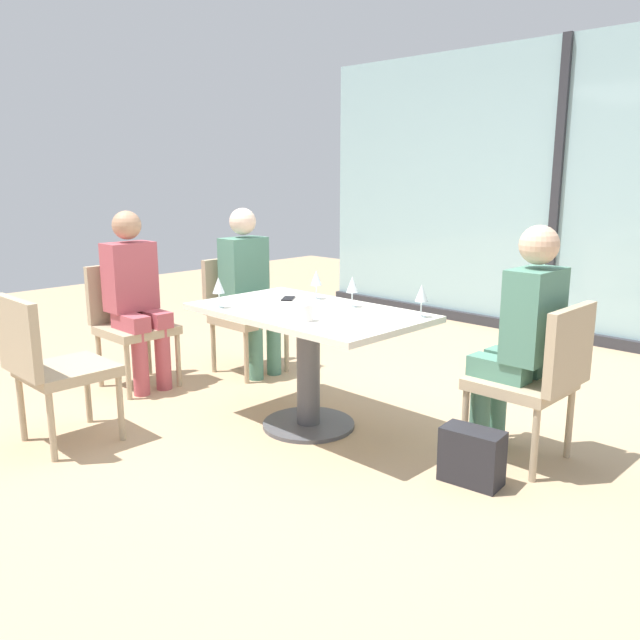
% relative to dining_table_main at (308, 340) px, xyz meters
% --- Properties ---
extents(ground_plane, '(12.00, 12.00, 0.00)m').
position_rel_dining_table_main_xyz_m(ground_plane, '(0.00, 0.00, -0.55)').
color(ground_plane, tan).
extents(window_wall_backdrop, '(5.36, 0.10, 2.70)m').
position_rel_dining_table_main_xyz_m(window_wall_backdrop, '(0.00, 3.20, 0.66)').
color(window_wall_backdrop, '#93B7BC').
rests_on(window_wall_backdrop, ground_plane).
extents(dining_table_main, '(1.37, 0.82, 0.73)m').
position_rel_dining_table_main_xyz_m(dining_table_main, '(0.00, 0.00, 0.00)').
color(dining_table_main, silver).
rests_on(dining_table_main, ground_plane).
extents(chair_far_right, '(0.50, 0.46, 0.87)m').
position_rel_dining_table_main_xyz_m(chair_far_right, '(1.22, 0.47, -0.05)').
color(chair_far_right, tan).
rests_on(chair_far_right, ground_plane).
extents(chair_side_end, '(0.50, 0.46, 0.87)m').
position_rel_dining_table_main_xyz_m(chair_side_end, '(-1.52, -0.31, -0.05)').
color(chair_side_end, tan).
rests_on(chair_side_end, ground_plane).
extents(chair_far_left, '(0.50, 0.46, 0.87)m').
position_rel_dining_table_main_xyz_m(chair_far_left, '(-1.22, 0.47, -0.05)').
color(chair_far_left, tan).
rests_on(chair_far_left, ground_plane).
extents(chair_front_left, '(0.46, 0.50, 0.87)m').
position_rel_dining_table_main_xyz_m(chair_front_left, '(-0.82, -1.20, -0.05)').
color(chair_front_left, tan).
rests_on(chair_front_left, ground_plane).
extents(person_far_right, '(0.39, 0.34, 1.26)m').
position_rel_dining_table_main_xyz_m(person_far_right, '(1.11, 0.47, 0.15)').
color(person_far_right, '#4C7F6B').
rests_on(person_far_right, ground_plane).
extents(person_side_end, '(0.39, 0.34, 1.26)m').
position_rel_dining_table_main_xyz_m(person_side_end, '(-1.41, -0.31, 0.15)').
color(person_side_end, '#B24C56').
rests_on(person_side_end, ground_plane).
extents(person_far_left, '(0.39, 0.34, 1.26)m').
position_rel_dining_table_main_xyz_m(person_far_left, '(-1.11, 0.47, 0.15)').
color(person_far_left, '#4C7F6B').
rests_on(person_far_left, ground_plane).
extents(wine_glass_0, '(0.07, 0.07, 0.18)m').
position_rel_dining_table_main_xyz_m(wine_glass_0, '(-0.19, 0.26, 0.32)').
color(wine_glass_0, silver).
rests_on(wine_glass_0, dining_table_main).
extents(wine_glass_1, '(0.07, 0.07, 0.18)m').
position_rel_dining_table_main_xyz_m(wine_glass_1, '(0.60, 0.29, 0.32)').
color(wine_glass_1, silver).
rests_on(wine_glass_1, dining_table_main).
extents(wine_glass_2, '(0.07, 0.07, 0.18)m').
position_rel_dining_table_main_xyz_m(wine_glass_2, '(-0.41, -0.34, 0.32)').
color(wine_glass_2, silver).
rests_on(wine_glass_2, dining_table_main).
extents(wine_glass_3, '(0.07, 0.07, 0.18)m').
position_rel_dining_table_main_xyz_m(wine_glass_3, '(0.14, 0.23, 0.32)').
color(wine_glass_3, silver).
rests_on(wine_glass_3, dining_table_main).
extents(coffee_cup, '(0.08, 0.08, 0.09)m').
position_rel_dining_table_main_xyz_m(coffee_cup, '(0.21, -0.22, 0.23)').
color(coffee_cup, white).
rests_on(coffee_cup, dining_table_main).
extents(cell_phone_on_table, '(0.14, 0.16, 0.01)m').
position_rel_dining_table_main_xyz_m(cell_phone_on_table, '(-0.32, 0.14, 0.19)').
color(cell_phone_on_table, black).
rests_on(cell_phone_on_table, dining_table_main).
extents(handbag_0, '(0.32, 0.20, 0.28)m').
position_rel_dining_table_main_xyz_m(handbag_0, '(1.11, 0.05, -0.41)').
color(handbag_0, '#232328').
rests_on(handbag_0, ground_plane).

